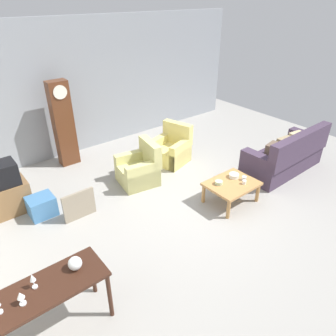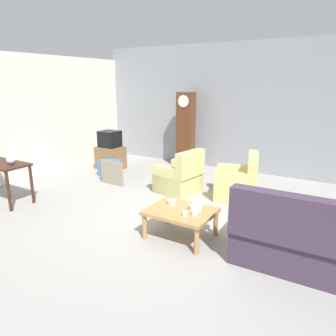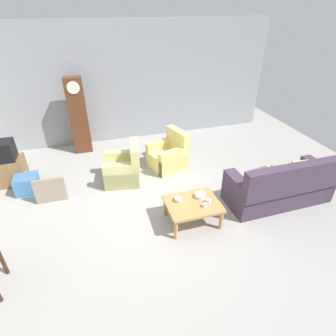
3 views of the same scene
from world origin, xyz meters
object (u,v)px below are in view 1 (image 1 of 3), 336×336
couch_floral (285,157)px  framed_picture_leaning (79,205)px  glass_dome_cloche (75,263)px  bowl_white_stacked (234,176)px  tv_crt (3,174)px  wine_glass_mid (21,297)px  cup_blue_rimmed (244,178)px  bowl_shallow_green (219,183)px  tv_stand_cabinet (10,197)px  console_table_dark (50,293)px  coffee_table_wood (232,186)px  storage_box_blue (42,206)px  wine_glass_short (33,279)px  armchair_olive_far (171,150)px  armchair_olive_near (139,170)px  grandfather_clock (63,124)px  cup_white_porcelain (244,182)px

couch_floral → framed_picture_leaning: bearing=163.2°
glass_dome_cloche → bowl_white_stacked: glass_dome_cloche is taller
tv_crt → wine_glass_mid: size_ratio=2.70×
cup_blue_rimmed → bowl_shallow_green: size_ratio=0.58×
tv_stand_cabinet → glass_dome_cloche: 2.90m
console_table_dark → tv_stand_cabinet: 2.92m
coffee_table_wood → tv_crt: size_ratio=2.00×
storage_box_blue → cup_blue_rimmed: (3.32, -1.98, 0.28)m
glass_dome_cloche → tv_stand_cabinet: bearing=92.3°
framed_picture_leaning → wine_glass_short: bearing=-125.3°
wine_glass_short → armchair_olive_far: bearing=31.8°
armchair_olive_near → tv_stand_cabinet: (-2.47, 0.67, -0.01)m
couch_floral → cup_blue_rimmed: bearing=-175.4°
tv_crt → wine_glass_mid: (-0.53, -2.95, 0.09)m
armchair_olive_near → framed_picture_leaning: (-1.55, -0.34, -0.03)m
coffee_table_wood → tv_crt: bearing=145.3°
storage_box_blue → wine_glass_mid: wine_glass_mid is taller
grandfather_clock → wine_glass_short: size_ratio=9.73×
tv_stand_cabinet → coffee_table_wood: bearing=-34.7°
coffee_table_wood → glass_dome_cloche: bearing=-172.3°
tv_crt → cup_blue_rimmed: tv_crt is taller
grandfather_clock → framed_picture_leaning: size_ratio=3.32×
wine_glass_mid → framed_picture_leaning: bearing=53.3°
cup_blue_rimmed → wine_glass_mid: (-4.25, -0.48, 0.42)m
couch_floral → wine_glass_mid: bearing=-174.1°
grandfather_clock → tv_stand_cabinet: bearing=-145.0°
bowl_shallow_green → wine_glass_short: 3.66m
coffee_table_wood → storage_box_blue: bearing=148.0°
cup_blue_rimmed → tv_crt: bearing=146.4°
armchair_olive_far → wine_glass_short: bearing=-148.2°
grandfather_clock → cup_white_porcelain: 4.23m
couch_floral → wine_glass_short: bearing=-175.2°
console_table_dark → grandfather_clock: grandfather_clock is taller
bowl_shallow_green → bowl_white_stacked: bearing=-2.0°
console_table_dark → bowl_shallow_green: size_ratio=8.72×
armchair_olive_near → tv_stand_cabinet: armchair_olive_near is taller
storage_box_blue → bowl_white_stacked: 3.71m
armchair_olive_far → wine_glass_mid: wine_glass_mid is taller
bowl_shallow_green → grandfather_clock: bearing=115.1°
coffee_table_wood → framed_picture_leaning: (-2.54, 1.39, -0.10)m
tv_stand_cabinet → bowl_shallow_green: size_ratio=4.56×
coffee_table_wood → cup_blue_rimmed: size_ratio=11.11×
glass_dome_cloche → cup_blue_rimmed: size_ratio=1.92×
storage_box_blue → framed_picture_leaning: bearing=-45.0°
glass_dome_cloche → bowl_white_stacked: size_ratio=0.86×
bowl_white_stacked → storage_box_blue: bearing=151.0°
armchair_olive_far → tv_stand_cabinet: bearing=174.4°
couch_floral → wine_glass_mid: (-5.89, -0.61, 0.54)m
console_table_dark → framed_picture_leaning: console_table_dark is taller
grandfather_clock → tv_stand_cabinet: (-1.63, -1.14, -0.70)m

